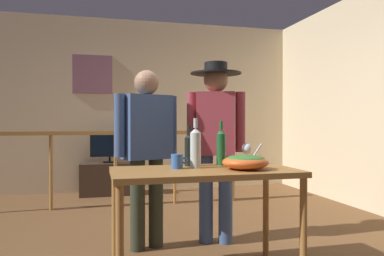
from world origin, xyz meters
TOP-DOWN VIEW (x-y plane):
  - ground_plane at (0.00, 0.00)m, footprint 8.06×8.06m
  - back_wall at (0.00, 3.10)m, footprint 4.96×0.10m
  - side_wall_right at (2.48, 0.93)m, footprint 0.10×4.65m
  - framed_picture at (-0.92, 3.04)m, footprint 0.62×0.03m
  - stair_railing at (-0.08, 1.86)m, footprint 3.30×0.10m
  - tv_console at (-0.67, 2.75)m, footprint 0.90×0.40m
  - flat_screen_tv at (-0.67, 2.72)m, footprint 0.59×0.12m
  - serving_table at (-0.11, -0.64)m, footprint 1.31×0.67m
  - salad_bowl at (0.16, -0.73)m, footprint 0.33×0.33m
  - wine_glass at (0.31, -0.40)m, footprint 0.08×0.08m
  - wine_bottle_clear at (-0.16, -0.56)m, footprint 0.08×0.08m
  - wine_bottle_dark at (-0.17, -0.42)m, footprint 0.07×0.07m
  - wine_bottle_green at (0.08, -0.42)m, footprint 0.07×0.07m
  - mug_blue at (-0.30, -0.56)m, footprint 0.12×0.09m
  - person_standing_left at (-0.43, 0.09)m, footprint 0.57×0.35m
  - person_standing_right at (0.21, 0.09)m, footprint 0.51×0.47m

SIDE VIEW (x-z plane):
  - ground_plane at x=0.00m, z-range 0.00..0.00m
  - tv_console at x=-0.67m, z-range 0.00..0.49m
  - stair_railing at x=-0.08m, z-range 0.15..1.20m
  - serving_table at x=-0.11m, z-range 0.30..1.08m
  - flat_screen_tv at x=-0.67m, z-range 0.53..0.99m
  - mug_blue at x=-0.30m, z-range 0.78..0.88m
  - salad_bowl at x=0.16m, z-range 0.75..0.93m
  - wine_glass at x=0.31m, z-range 0.81..0.98m
  - wine_bottle_dark at x=-0.17m, z-range 0.75..1.06m
  - wine_bottle_green at x=0.08m, z-range 0.75..1.10m
  - person_standing_left at x=-0.43m, z-range 0.14..1.72m
  - wine_bottle_clear at x=-0.16m, z-range 0.75..1.11m
  - person_standing_right at x=0.21m, z-range 0.16..1.83m
  - back_wall at x=0.00m, z-range 0.00..2.80m
  - side_wall_right at x=2.48m, z-range 0.00..2.80m
  - framed_picture at x=-0.92m, z-range 1.58..2.19m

